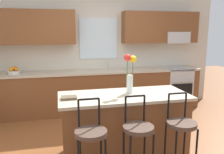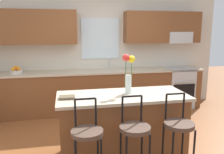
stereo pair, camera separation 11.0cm
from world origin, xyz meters
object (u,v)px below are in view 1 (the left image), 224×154
bar_stool_near (91,137)px  bar_stool_middle (138,132)px  cookbook (69,98)px  flower_vase (130,72)px  fruit_bowl_oranges (14,71)px  bar_stool_far (181,127)px  kitchen_island (124,126)px  oven_range (176,87)px

bar_stool_near → bar_stool_middle: 0.55m
cookbook → flower_vase: bearing=6.8°
bar_stool_near → fruit_bowl_oranges: bearing=114.9°
cookbook → bar_stool_far: bearing=-23.2°
bar_stool_middle → kitchen_island: bearing=90.0°
bar_stool_near → bar_stool_far: (1.10, 0.00, 0.00)m
bar_stool_far → cookbook: bearing=156.8°
bar_stool_near → bar_stool_far: bearing=0.0°
bar_stool_far → fruit_bowl_oranges: size_ratio=4.34×
bar_stool_far → cookbook: 1.45m
oven_range → fruit_bowl_oranges: size_ratio=3.83×
oven_range → bar_stool_far: bearing=-116.9°
bar_stool_near → bar_stool_far: size_ratio=1.00×
cookbook → bar_stool_near: bearing=-70.2°
bar_stool_middle → bar_stool_far: same height
bar_stool_near → fruit_bowl_oranges: fruit_bowl_oranges is taller
kitchen_island → flower_vase: 0.77m
bar_stool_near → bar_stool_middle: same height
bar_stool_far → flower_vase: flower_vase is taller
kitchen_island → bar_stool_far: bar_stool_far is taller
kitchen_island → bar_stool_far: 0.83m
kitchen_island → cookbook: bearing=-177.3°
oven_range → flower_vase: size_ratio=1.67×
oven_range → bar_stool_middle: (-1.85, -2.56, 0.18)m
flower_vase → bar_stool_near: bearing=-134.5°
oven_range → kitchen_island: size_ratio=0.51×
cookbook → bar_stool_middle: bearing=-36.6°
kitchen_island → oven_range: bearing=46.8°
bar_stool_middle → oven_range: bearing=54.2°
flower_vase → fruit_bowl_oranges: (-1.85, 1.93, -0.25)m
bar_stool_near → oven_range: bearing=46.9°
bar_stool_near → cookbook: (-0.20, 0.56, 0.30)m
bar_stool_far → flower_vase: bearing=124.4°
bar_stool_near → bar_stool_far: same height
oven_range → bar_stool_near: bearing=-133.1°
cookbook → kitchen_island: bearing=2.7°
bar_stool_far → oven_range: bearing=63.1°
bar_stool_near → fruit_bowl_oranges: 2.88m
oven_range → bar_stool_near: bar_stool_near is taller
kitchen_island → fruit_bowl_oranges: 2.70m
flower_vase → cookbook: 0.90m
cookbook → fruit_bowl_oranges: size_ratio=0.83×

